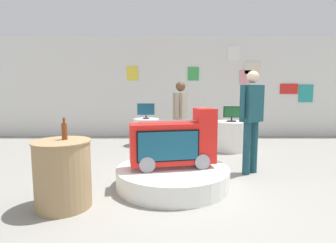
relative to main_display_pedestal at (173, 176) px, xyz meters
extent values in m
plane|color=gray|center=(0.21, -0.25, -0.14)|extent=(30.00, 30.00, 0.00)
cube|color=silver|center=(0.21, 4.35, 1.37)|extent=(12.15, 0.10, 3.01)
cube|color=beige|center=(2.48, 4.28, 1.94)|extent=(0.48, 0.02, 0.36)
cube|color=teal|center=(4.13, 4.28, 1.17)|extent=(0.43, 0.02, 0.53)
cube|color=green|center=(0.69, 4.28, 1.76)|extent=(0.33, 0.02, 0.40)
cube|color=yellow|center=(-1.15, 4.28, 1.78)|extent=(0.34, 0.02, 0.43)
cube|color=red|center=(3.60, 4.28, 1.31)|extent=(0.54, 0.02, 0.31)
cube|color=white|center=(1.89, 4.28, 2.36)|extent=(0.36, 0.02, 0.42)
cube|color=pink|center=(2.26, 4.28, 1.66)|extent=(0.32, 0.02, 0.41)
cylinder|color=white|center=(0.00, 0.00, 0.00)|extent=(1.67, 1.67, 0.28)
cylinder|color=gray|center=(-0.39, -0.08, 0.25)|extent=(0.30, 0.43, 0.22)
cylinder|color=gray|center=(0.39, 0.08, 0.25)|extent=(0.30, 0.43, 0.22)
cube|color=red|center=(0.00, 0.00, 0.50)|extent=(1.29, 0.58, 0.60)
cube|color=red|center=(0.48, 0.09, 0.91)|extent=(0.34, 0.39, 0.21)
cube|color=black|center=(-0.06, -0.20, 0.50)|extent=(0.88, 0.18, 0.45)
cube|color=navy|center=(-0.06, -0.20, 0.50)|extent=(0.84, 0.18, 0.41)
cube|color=#B2B2B7|center=(0.00, 0.00, 0.83)|extent=(0.99, 0.22, 0.02)
cylinder|color=white|center=(1.42, 2.34, 0.20)|extent=(0.77, 0.77, 0.68)
cylinder|color=black|center=(1.42, 2.34, 0.56)|extent=(0.22, 0.22, 0.02)
cylinder|color=black|center=(1.42, 2.34, 0.60)|extent=(0.04, 0.04, 0.08)
cube|color=black|center=(1.42, 2.34, 0.77)|extent=(0.39, 0.08, 0.26)
cube|color=#1E5B2D|center=(1.42, 2.32, 0.77)|extent=(0.35, 0.05, 0.23)
cylinder|color=white|center=(-0.63, 2.94, 0.20)|extent=(0.66, 0.66, 0.68)
cylinder|color=black|center=(-0.63, 2.94, 0.56)|extent=(0.16, 0.16, 0.02)
cylinder|color=black|center=(-0.63, 2.94, 0.60)|extent=(0.04, 0.04, 0.06)
cube|color=silver|center=(-0.63, 2.94, 0.79)|extent=(0.47, 0.06, 0.32)
cube|color=navy|center=(-0.64, 2.92, 0.79)|extent=(0.43, 0.04, 0.29)
cylinder|color=#9E7F56|center=(-1.34, -0.73, 0.27)|extent=(0.66, 0.66, 0.82)
cylinder|color=#9E7F56|center=(-1.34, -0.73, 0.68)|extent=(0.69, 0.69, 0.02)
cylinder|color=brown|center=(-1.33, -0.66, 0.78)|extent=(0.07, 0.07, 0.20)
cylinder|color=brown|center=(-1.33, -0.66, 0.92)|extent=(0.03, 0.03, 0.07)
cylinder|color=gray|center=(0.15, 1.54, 0.27)|extent=(0.12, 0.12, 0.82)
cylinder|color=gray|center=(0.22, 1.73, 0.27)|extent=(0.12, 0.12, 0.82)
cube|color=gray|center=(0.19, 1.63, 0.95)|extent=(0.32, 0.43, 0.54)
sphere|color=brown|center=(0.19, 1.63, 1.35)|extent=(0.20, 0.20, 0.20)
cylinder|color=gray|center=(0.10, 1.41, 0.98)|extent=(0.08, 0.08, 0.48)
cylinder|color=gray|center=(0.27, 1.86, 0.98)|extent=(0.08, 0.08, 0.48)
cylinder|color=#194751|center=(1.41, 0.64, 0.31)|extent=(0.12, 0.12, 0.89)
cylinder|color=#194751|center=(1.25, 0.52, 0.31)|extent=(0.12, 0.12, 0.89)
cube|color=#194751|center=(1.33, 0.58, 1.06)|extent=(0.43, 0.38, 0.61)
sphere|color=beige|center=(1.33, 0.58, 1.49)|extent=(0.20, 0.20, 0.20)
cylinder|color=#194751|center=(1.52, 0.72, 1.09)|extent=(0.08, 0.08, 0.55)
cylinder|color=#194751|center=(1.13, 0.44, 1.09)|extent=(0.08, 0.08, 0.55)
camera|label=1|loc=(-0.07, -3.84, 1.29)|focal=28.42mm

